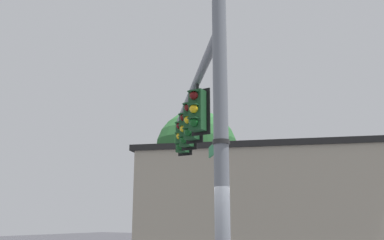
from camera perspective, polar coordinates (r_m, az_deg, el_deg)
signal_pole at (r=7.33m, az=4.08°, el=-5.04°), size 0.27×0.27×6.06m
mast_arm at (r=11.46m, az=0.18°, el=4.22°), size 4.79×5.95×0.20m
traffic_light_nearest_pole at (r=10.46m, az=0.71°, el=1.39°), size 0.54×0.49×1.31m
traffic_light_mid_inner at (r=11.60m, az=-0.12°, el=-0.10°), size 0.54×0.49×1.31m
traffic_light_mid_outer at (r=12.75m, az=-0.80°, el=-1.32°), size 0.54×0.49×1.31m
traffic_light_arm_end at (r=13.90m, az=-1.37°, el=-2.33°), size 0.54×0.49×1.31m
street_name_sign at (r=7.70m, az=3.55°, el=-3.53°), size 0.94×1.13×0.22m
storefront_building at (r=22.54m, az=9.54°, el=-11.12°), size 13.97×10.32×5.58m
tree_by_storefront at (r=22.78m, az=0.62°, el=-4.41°), size 4.54×4.54×7.83m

